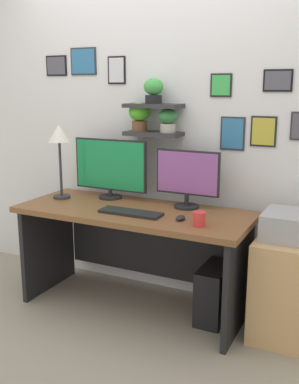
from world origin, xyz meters
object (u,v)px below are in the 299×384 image
object	(u,v)px
desk	(138,235)
computer_mouse	(181,218)
monitor_left	(110,167)
monitor_right	(187,177)
desk_lamp	(59,140)
drawer_cabinet	(290,288)
printer	(295,226)
keyboard	(131,213)
computer_tower_right	(215,292)
coffee_mug	(199,219)

from	to	relation	value
desk	computer_mouse	xyz separation A→B (m)	(0.40, -0.16, 0.22)
monitor_left	monitor_right	xyz separation A→B (m)	(0.63, -0.00, -0.02)
desk_lamp	drawer_cabinet	world-z (taller)	desk_lamp
desk	printer	world-z (taller)	printer
monitor_left	keyboard	distance (m)	0.54
printer	computer_tower_right	distance (m)	0.75
monitor_right	computer_tower_right	xyz separation A→B (m)	(0.27, -0.11, -0.78)
drawer_cabinet	printer	world-z (taller)	printer
desk	monitor_left	xyz separation A→B (m)	(-0.32, 0.16, 0.45)
monitor_left	keyboard	world-z (taller)	monitor_left
desk	keyboard	world-z (taller)	keyboard
desk	computer_tower_right	size ratio (longest dim) A/B	4.17
desk	coffee_mug	size ratio (longest dim) A/B	18.53
desk	desk_lamp	xyz separation A→B (m)	(-0.66, -0.01, 0.66)
printer	computer_tower_right	xyz separation A→B (m)	(-0.50, 0.00, -0.55)
monitor_left	drawer_cabinet	world-z (taller)	monitor_left
desk	printer	size ratio (longest dim) A/B	4.39
monitor_left	printer	world-z (taller)	monitor_left
monitor_left	printer	bearing A→B (deg)	-4.84
coffee_mug	drawer_cabinet	size ratio (longest dim) A/B	0.14
desk_lamp	computer_mouse	bearing A→B (deg)	-7.85
coffee_mug	keyboard	bearing A→B (deg)	174.90
monitor_left	desk	bearing A→B (deg)	-27.09
computer_mouse	desk_lamp	world-z (taller)	desk_lamp
desk	monitor_right	distance (m)	0.56
keyboard	desk_lamp	xyz separation A→B (m)	(-0.69, 0.16, 0.44)
monitor_right	desk_lamp	xyz separation A→B (m)	(-0.97, -0.17, 0.23)
keyboard	coffee_mug	world-z (taller)	coffee_mug
monitor_left	coffee_mug	size ratio (longest dim) A/B	6.77
computer_mouse	drawer_cabinet	distance (m)	0.84
monitor_right	computer_mouse	distance (m)	0.39
desk_lamp	coffee_mug	distance (m)	1.29
desk	drawer_cabinet	distance (m)	1.11
computer_mouse	printer	bearing A→B (deg)	16.21
keyboard	computer_mouse	size ratio (longest dim) A/B	4.89
keyboard	printer	bearing A→B (deg)	11.64
printer	keyboard	bearing A→B (deg)	-168.36
monitor_left	computer_mouse	xyz separation A→B (m)	(0.71, -0.32, -0.23)
monitor_right	keyboard	bearing A→B (deg)	-129.83
computer_mouse	desk_lamp	bearing A→B (deg)	172.15
keyboard	monitor_left	bearing A→B (deg)	136.82
desk_lamp	coffee_mug	bearing A→B (deg)	-9.73
computer_tower_right	printer	bearing A→B (deg)	-0.53
coffee_mug	computer_tower_right	size ratio (longest dim) A/B	0.22
keyboard	printer	xyz separation A→B (m)	(1.05, 0.22, -0.01)
desk_lamp	computer_tower_right	size ratio (longest dim) A/B	1.41
desk	coffee_mug	bearing A→B (deg)	-21.62
desk	computer_mouse	size ratio (longest dim) A/B	18.53
monitor_right	printer	xyz separation A→B (m)	(0.77, -0.12, -0.22)
monitor_left	drawer_cabinet	distance (m)	1.55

